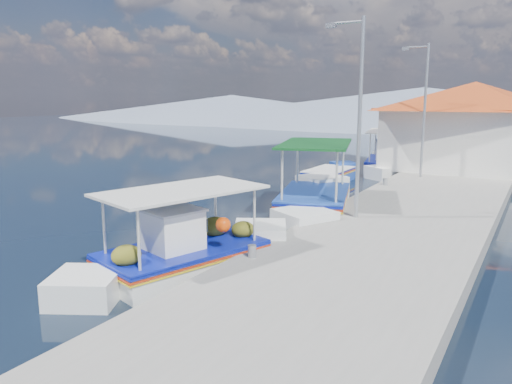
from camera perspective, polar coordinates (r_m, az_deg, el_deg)
The scene contains 10 objects.
ground at distance 16.41m, azimuth -6.55°, elevation -4.07°, with size 160.00×160.00×0.00m, color black.
quay at distance 19.42m, azimuth 18.79°, elevation -1.46°, with size 5.00×44.00×0.50m, color gray.
bollards at distance 19.14m, azimuth 12.25°, elevation -0.07°, with size 0.20×17.20×0.30m.
main_caique at distance 12.34m, azimuth -8.16°, elevation -7.08°, with size 3.34×6.66×2.29m.
caique_green_canopy at distance 18.26m, azimuth 6.86°, elevation -1.14°, with size 3.74×7.34×2.87m.
caique_blue_hull at distance 24.96m, azimuth 8.34°, elevation 1.74°, with size 1.69×5.61×1.00m.
caique_far at distance 29.00m, azimuth 14.77°, elevation 3.19°, with size 3.13×7.14×2.56m.
harbor_building at distance 27.89m, azimuth 23.51°, elevation 7.10°, with size 10.49×10.49×4.40m.
lamp_post_near at distance 15.50m, azimuth 11.45°, elevation 9.33°, with size 1.21×0.14×6.00m.
lamp_post_far at distance 24.19m, azimuth 18.50°, elevation 9.53°, with size 1.21×0.14×6.00m.
Camera 1 is at (9.53, -12.65, 4.26)m, focal length 35.06 mm.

